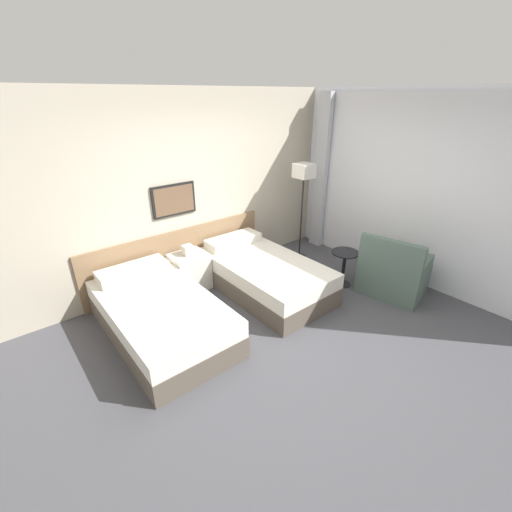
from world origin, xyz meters
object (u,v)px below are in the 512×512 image
object	(u,v)px
bed_near_door	(160,315)
floor_lamp	(304,178)
side_table	(344,262)
nightstand	(190,271)
bed_near_window	(263,274)
armchair	(393,275)

from	to	relation	value
bed_near_door	floor_lamp	distance (m)	3.05
side_table	floor_lamp	bearing A→B (deg)	80.26
nightstand	bed_near_door	bearing A→B (deg)	-138.36
bed_near_window	armchair	xyz separation A→B (m)	(1.36, -1.23, 0.04)
bed_near_window	side_table	xyz separation A→B (m)	(1.01, -0.65, 0.12)
bed_near_window	floor_lamp	bearing A→B (deg)	19.72
side_table	bed_near_window	bearing A→B (deg)	147.46
nightstand	floor_lamp	world-z (taller)	floor_lamp
bed_near_door	side_table	world-z (taller)	bed_near_door
nightstand	side_table	bearing A→B (deg)	-36.82
floor_lamp	armchair	xyz separation A→B (m)	(0.16, -1.66, -1.10)
bed_near_window	side_table	bearing A→B (deg)	-32.54
nightstand	side_table	world-z (taller)	nightstand
side_table	bed_near_door	bearing A→B (deg)	166.09
floor_lamp	bed_near_window	bearing A→B (deg)	-160.28
floor_lamp	nightstand	bearing A→B (deg)	171.99
bed_near_window	floor_lamp	distance (m)	1.71
bed_near_door	floor_lamp	xyz separation A→B (m)	(2.79, 0.43, 1.14)
bed_near_window	side_table	distance (m)	1.21
bed_near_window	floor_lamp	world-z (taller)	floor_lamp
nightstand	armchair	bearing A→B (deg)	-41.92
floor_lamp	side_table	xyz separation A→B (m)	(-0.18, -1.07, -1.02)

